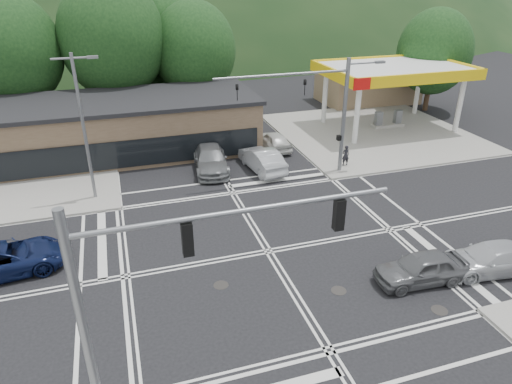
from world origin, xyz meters
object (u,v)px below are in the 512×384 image
object	(u,v)px
pedestrian	(346,155)
car_queue_a	(262,159)
car_northbound	(211,159)
car_queue_b	(274,141)
car_grey_center	(421,268)
car_silver_east	(491,259)
car_blue_west	(5,259)

from	to	relation	value
pedestrian	car_queue_a	bearing A→B (deg)	-9.27
car_northbound	car_queue_b	bearing A→B (deg)	31.03
car_grey_center	car_northbound	size ratio (longest dim) A/B	0.77
car_queue_a	car_queue_b	xyz separation A→B (m)	(2.26, 3.79, -0.10)
car_queue_a	pedestrian	distance (m)	6.13
car_queue_a	car_queue_b	bearing A→B (deg)	-127.67
car_queue_b	pedestrian	bearing A→B (deg)	122.71
car_queue_b	pedestrian	size ratio (longest dim) A/B	2.79
car_silver_east	car_queue_a	world-z (taller)	car_queue_a
car_blue_west	car_silver_east	size ratio (longest dim) A/B	1.12
car_northbound	pedestrian	bearing A→B (deg)	-7.98
car_northbound	car_queue_a	bearing A→B (deg)	-12.07
car_queue_b	car_northbound	size ratio (longest dim) A/B	0.75
car_blue_west	car_silver_east	world-z (taller)	car_blue_west
car_queue_a	car_queue_b	distance (m)	4.42
car_grey_center	car_queue_b	xyz separation A→B (m)	(-0.62, 18.50, -0.01)
car_queue_b	pedestrian	xyz separation A→B (m)	(3.73, -5.10, 0.19)
car_queue_a	car_queue_b	size ratio (longest dim) A/B	1.18
car_silver_east	car_grey_center	bearing A→B (deg)	-85.86
car_silver_east	car_northbound	xyz separation A→B (m)	(-10.05, 16.21, 0.12)
car_blue_west	car_queue_b	size ratio (longest dim) A/B	1.28
car_blue_west	car_grey_center	bearing A→B (deg)	-117.23
car_blue_west	car_queue_a	size ratio (longest dim) A/B	1.09
car_queue_a	car_northbound	bearing A→B (deg)	-25.75
car_blue_west	car_queue_a	bearing A→B (deg)	-69.90
car_silver_east	car_queue_a	distance (m)	16.38
pedestrian	car_blue_west	bearing A→B (deg)	20.70
car_silver_east	car_northbound	world-z (taller)	car_northbound
car_queue_b	pedestrian	world-z (taller)	pedestrian
car_grey_center	car_silver_east	world-z (taller)	car_grey_center
car_grey_center	car_silver_east	xyz separation A→B (m)	(3.67, -0.31, -0.03)
car_northbound	car_grey_center	bearing A→B (deg)	-61.33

